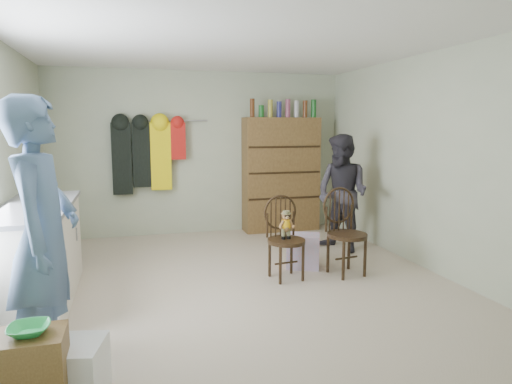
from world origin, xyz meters
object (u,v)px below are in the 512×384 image
object	(u,v)px
counter	(37,254)
chair_far	(344,228)
chair_front	(285,232)
dresser	(281,174)

from	to	relation	value
counter	chair_far	size ratio (longest dim) A/B	1.90
counter	chair_far	distance (m)	3.18
chair_far	chair_front	bearing A→B (deg)	168.14
chair_far	dresser	size ratio (longest dim) A/B	0.47
counter	chair_far	bearing A→B (deg)	0.29
counter	chair_front	bearing A→B (deg)	1.16
counter	dresser	bearing A→B (deg)	35.68
dresser	chair_far	bearing A→B (deg)	-90.42
counter	chair_front	xyz separation A→B (m)	(2.48, 0.05, 0.04)
counter	dresser	world-z (taller)	dresser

